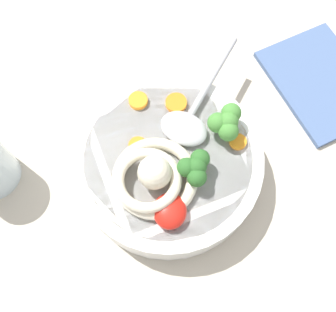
{
  "coord_description": "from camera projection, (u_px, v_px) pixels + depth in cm",
  "views": [
    {
      "loc": [
        20.43,
        1.61,
        52.66
      ],
      "look_at": [
        3.36,
        1.5,
        9.59
      ],
      "focal_mm": 40.75,
      "sensor_mm": 36.0,
      "label": 1
    }
  ],
  "objects": [
    {
      "name": "carrot_slice_extra_b",
      "position": [
        176.0,
        103.0,
        0.49
      ],
      "size": [
        2.76,
        2.76,
        0.64
      ],
      "primitive_type": "cylinder",
      "color": "orange",
      "rests_on": "soup_bowl"
    },
    {
      "name": "broccoli_floret_center",
      "position": [
        226.0,
        122.0,
        0.45
      ],
      "size": [
        4.82,
        4.15,
        3.81
      ],
      "color": "#7A9E60",
      "rests_on": "soup_bowl"
    },
    {
      "name": "chili_sauce_dollop",
      "position": [
        170.0,
        211.0,
        0.43
      ],
      "size": [
        4.28,
        3.85,
        1.92
      ],
      "primitive_type": "ellipsoid",
      "color": "red",
      "rests_on": "soup_bowl"
    },
    {
      "name": "broccoli_floret_beside_noodles",
      "position": [
        195.0,
        168.0,
        0.43
      ],
      "size": [
        4.48,
        3.86,
        3.55
      ],
      "color": "#7A9E60",
      "rests_on": "soup_bowl"
    },
    {
      "name": "carrot_slice_beside_chili",
      "position": [
        138.0,
        146.0,
        0.47
      ],
      "size": [
        2.36,
        2.36,
        0.57
      ],
      "primitive_type": "cylinder",
      "color": "orange",
      "rests_on": "soup_bowl"
    },
    {
      "name": "carrot_slice_right",
      "position": [
        138.0,
        101.0,
        0.49
      ],
      "size": [
        2.45,
        2.45,
        0.67
      ],
      "primitive_type": "cylinder",
      "color": "orange",
      "rests_on": "soup_bowl"
    },
    {
      "name": "soup_bowl",
      "position": [
        168.0,
        164.0,
        0.49
      ],
      "size": [
        23.48,
        23.48,
        5.63
      ],
      "color": "white",
      "rests_on": "table_slab"
    },
    {
      "name": "carrot_slice_far",
      "position": [
        238.0,
        142.0,
        0.47
      ],
      "size": [
        2.11,
        2.11,
        0.5
      ],
      "primitive_type": "cylinder",
      "color": "orange",
      "rests_on": "soup_bowl"
    },
    {
      "name": "noodle_pile",
      "position": [
        151.0,
        177.0,
        0.44
      ],
      "size": [
        11.14,
        10.92,
        4.48
      ],
      "color": "beige",
      "rests_on": "soup_bowl"
    },
    {
      "name": "soup_spoon",
      "position": [
        189.0,
        118.0,
        0.47
      ],
      "size": [
        16.78,
        11.08,
        1.6
      ],
      "rotation": [
        0.0,
        0.0,
        2.65
      ],
      "color": "#B7B7BC",
      "rests_on": "soup_bowl"
    },
    {
      "name": "folded_napkin",
      "position": [
        321.0,
        82.0,
        0.56
      ],
      "size": [
        21.26,
        19.29,
        0.8
      ],
      "primitive_type": "cube",
      "rotation": [
        0.0,
        0.0,
        0.46
      ],
      "color": "#4C6693",
      "rests_on": "table_slab"
    },
    {
      "name": "table_slab",
      "position": [
        158.0,
        154.0,
        0.55
      ],
      "size": [
        109.26,
        109.26,
        3.96
      ],
      "primitive_type": "cube",
      "color": "#BCB29E",
      "rests_on": "ground"
    }
  ]
}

